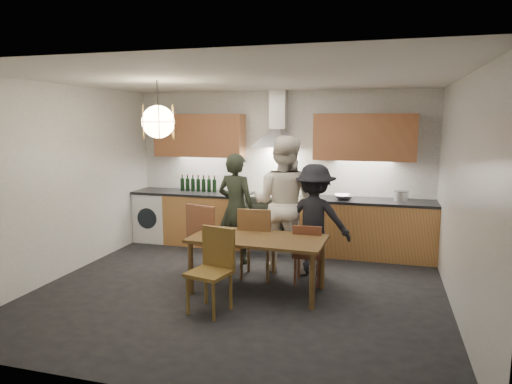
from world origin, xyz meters
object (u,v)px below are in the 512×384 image
(dining_table, at_px, (258,244))
(person_mid, at_px, (283,203))
(stock_pot, at_px, (401,196))
(chair_back_left, at_px, (206,236))
(person_right, at_px, (314,220))
(wine_bottles, at_px, (198,183))
(mixing_bowl, at_px, (343,197))
(chair_front, at_px, (214,264))
(person_left, at_px, (236,208))

(dining_table, distance_m, person_mid, 1.02)
(person_mid, distance_m, stock_pot, 1.91)
(chair_back_left, bearing_deg, dining_table, 177.25)
(person_right, distance_m, wine_bottles, 2.48)
(mixing_bowl, bearing_deg, wine_bottles, 176.86)
(dining_table, bearing_deg, stock_pot, 50.68)
(wine_bottles, bearing_deg, chair_front, -63.94)
(chair_front, xyz_separation_m, stock_pot, (2.06, 2.62, 0.44))
(chair_front, distance_m, mixing_bowl, 2.81)
(person_mid, bearing_deg, chair_back_left, 43.79)
(person_left, xyz_separation_m, stock_pot, (2.37, 0.88, 0.15))
(chair_back_left, xyz_separation_m, person_left, (0.16, 0.80, 0.24))
(person_mid, relative_size, wine_bottles, 2.87)
(person_left, height_order, mixing_bowl, person_left)
(chair_back_left, relative_size, person_mid, 0.54)
(dining_table, xyz_separation_m, mixing_bowl, (0.87, 1.85, 0.32))
(chair_back_left, bearing_deg, person_right, -140.38)
(person_left, distance_m, mixing_bowl, 1.69)
(chair_front, bearing_deg, person_left, 113.27)
(dining_table, relative_size, stock_pot, 8.14)
(dining_table, bearing_deg, person_right, 58.66)
(wine_bottles, bearing_deg, person_right, -27.23)
(chair_back_left, distance_m, mixing_bowl, 2.32)
(dining_table, height_order, stock_pot, stock_pot)
(dining_table, relative_size, chair_front, 1.80)
(person_mid, bearing_deg, dining_table, 90.37)
(chair_back_left, height_order, person_mid, person_mid)
(chair_front, xyz_separation_m, mixing_bowl, (1.20, 2.51, 0.40))
(chair_back_left, xyz_separation_m, wine_bottles, (-0.83, 1.71, 0.45))
(person_right, height_order, stock_pot, person_right)
(stock_pot, distance_m, wine_bottles, 3.35)
(chair_back_left, relative_size, mixing_bowl, 3.29)
(chair_back_left, xyz_separation_m, mixing_bowl, (1.67, 1.57, 0.35))
(chair_back_left, relative_size, person_left, 0.62)
(wine_bottles, bearing_deg, stock_pot, -0.42)
(mixing_bowl, height_order, wine_bottles, wine_bottles)
(chair_front, relative_size, person_mid, 0.49)
(chair_back_left, height_order, person_right, person_right)
(chair_back_left, xyz_separation_m, person_mid, (0.90, 0.68, 0.37))
(person_left, relative_size, stock_pot, 7.98)
(chair_front, height_order, stock_pot, stock_pot)
(chair_back_left, bearing_deg, stock_pot, -129.76)
(chair_front, distance_m, person_mid, 1.73)
(chair_back_left, xyz_separation_m, person_right, (1.36, 0.58, 0.18))
(chair_back_left, height_order, person_left, person_left)
(stock_pot, height_order, wine_bottles, wine_bottles)
(person_right, bearing_deg, person_left, -11.17)
(person_mid, bearing_deg, wine_bottles, -23.82)
(person_mid, xyz_separation_m, stock_pot, (1.62, 1.00, 0.02))
(person_mid, distance_m, wine_bottles, 2.01)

